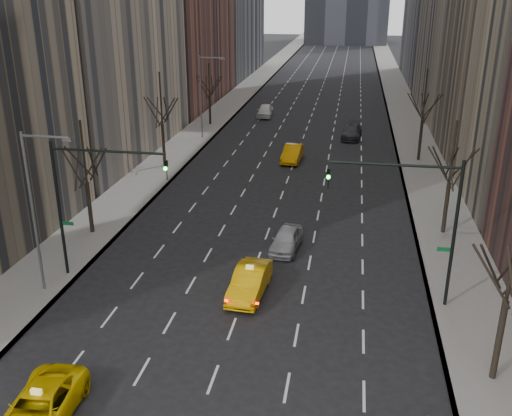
% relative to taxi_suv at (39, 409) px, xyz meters
% --- Properties ---
extents(sidewalk_left, '(4.50, 320.00, 0.15)m').
position_rel_taxi_suv_xyz_m(sidewalk_left, '(-6.28, 69.78, -0.64)').
color(sidewalk_left, slate).
rests_on(sidewalk_left, ground).
extents(sidewalk_right, '(4.50, 320.00, 0.15)m').
position_rel_taxi_suv_xyz_m(sidewalk_right, '(18.22, 69.78, -0.64)').
color(sidewalk_right, slate).
rests_on(sidewalk_right, ground).
extents(tree_lw_b, '(3.36, 3.50, 7.82)m').
position_rel_taxi_suv_xyz_m(tree_lw_b, '(-6.03, 17.78, 3.00)').
color(tree_lw_b, black).
rests_on(tree_lw_b, ground).
extents(tree_lw_c, '(3.36, 3.50, 8.74)m').
position_rel_taxi_suv_xyz_m(tree_lw_c, '(-6.03, 33.78, 3.32)').
color(tree_lw_c, black).
rests_on(tree_lw_c, ground).
extents(tree_lw_d, '(3.36, 3.50, 7.36)m').
position_rel_taxi_suv_xyz_m(tree_lw_d, '(-6.03, 51.78, 2.84)').
color(tree_lw_d, black).
rests_on(tree_lw_d, ground).
extents(tree_rw_a, '(3.36, 3.50, 8.28)m').
position_rel_taxi_suv_xyz_m(tree_rw_a, '(17.97, 5.78, 3.16)').
color(tree_rw_a, black).
rests_on(tree_rw_a, ground).
extents(tree_rw_b, '(3.36, 3.50, 7.82)m').
position_rel_taxi_suv_xyz_m(tree_rw_b, '(17.97, 21.78, 3.00)').
color(tree_rw_b, black).
rests_on(tree_rw_b, ground).
extents(tree_rw_c, '(3.36, 3.50, 8.74)m').
position_rel_taxi_suv_xyz_m(tree_rw_c, '(17.97, 39.78, 3.32)').
color(tree_rw_c, black).
rests_on(tree_rw_c, ground).
extents(traffic_mast_left, '(6.69, 0.39, 8.00)m').
position_rel_taxi_suv_xyz_m(traffic_mast_left, '(-3.13, 11.77, 4.77)').
color(traffic_mast_left, black).
rests_on(traffic_mast_left, ground).
extents(traffic_mast_right, '(6.69, 0.39, 8.00)m').
position_rel_taxi_suv_xyz_m(traffic_mast_right, '(15.08, 11.77, 4.77)').
color(traffic_mast_right, black).
rests_on(traffic_mast_right, ground).
extents(streetlight_near, '(2.83, 0.22, 9.00)m').
position_rel_taxi_suv_xyz_m(streetlight_near, '(-4.87, 9.78, 4.90)').
color(streetlight_near, slate).
rests_on(streetlight_near, ground).
extents(streetlight_far, '(2.83, 0.22, 9.00)m').
position_rel_taxi_suv_xyz_m(streetlight_far, '(-4.87, 44.78, 4.90)').
color(streetlight_far, slate).
rests_on(streetlight_far, ground).
extents(taxi_suv, '(2.72, 5.31, 1.43)m').
position_rel_taxi_suv_xyz_m(taxi_suv, '(0.00, 0.00, 0.00)').
color(taxi_suv, '#ECC404').
rests_on(taxi_suv, ground).
extents(taxi_sedan, '(1.97, 4.85, 1.56)m').
position_rel_taxi_suv_xyz_m(taxi_sedan, '(6.24, 11.35, 0.07)').
color(taxi_sedan, '#E7A704').
rests_on(taxi_sedan, ground).
extents(silver_sedan_ahead, '(2.10, 4.32, 1.42)m').
position_rel_taxi_suv_xyz_m(silver_sedan_ahead, '(7.56, 17.45, -0.01)').
color(silver_sedan_ahead, '#929399').
rests_on(silver_sedan_ahead, ground).
extents(far_taxi, '(1.96, 4.86, 1.57)m').
position_rel_taxi_suv_xyz_m(far_taxi, '(5.78, 37.72, 0.07)').
color(far_taxi, orange).
rests_on(far_taxi, ground).
extents(far_suv_grey, '(2.45, 5.25, 1.48)m').
position_rel_taxi_suv_xyz_m(far_suv_grey, '(11.36, 47.90, 0.03)').
color(far_suv_grey, '#2A292E').
rests_on(far_suv_grey, ground).
extents(far_car_white, '(2.11, 4.79, 1.60)m').
position_rel_taxi_suv_xyz_m(far_car_white, '(-0.02, 57.60, 0.08)').
color(far_car_white, silver).
rests_on(far_car_white, ground).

